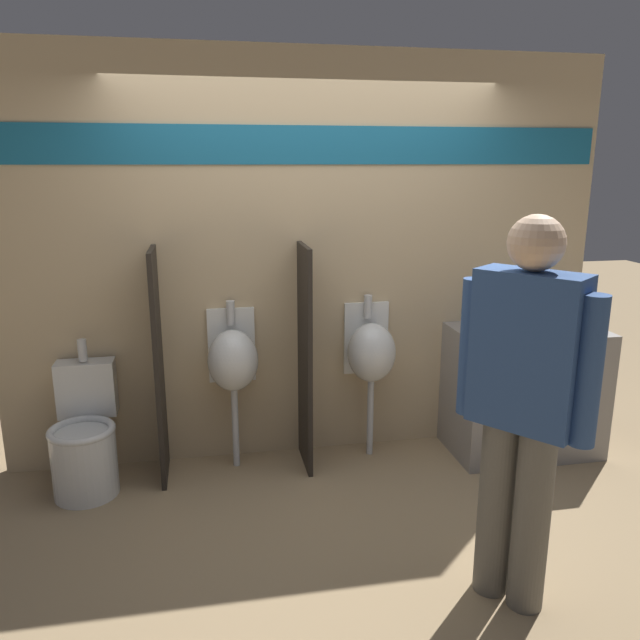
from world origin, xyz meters
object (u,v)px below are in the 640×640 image
urinal_near_counter (233,360)px  urinal_far (371,352)px  toilet (85,442)px  person_in_vest (523,400)px  sink_basin (518,318)px  cell_phone (495,335)px

urinal_near_counter → urinal_far: 0.93m
urinal_far → toilet: urinal_far is taller
toilet → person_in_vest: (2.11, -1.42, 0.68)m
sink_basin → toilet: (-2.88, -0.07, -0.64)m
sink_basin → person_in_vest: (-0.77, -1.49, 0.03)m
cell_phone → toilet: bearing=177.8°
urinal_near_counter → person_in_vest: bearing=-53.2°
toilet → person_in_vest: person_in_vest is taller
sink_basin → urinal_far: (-1.02, 0.08, -0.22)m
urinal_near_counter → toilet: bearing=-170.5°
cell_phone → urinal_far: (-0.77, 0.26, -0.15)m
urinal_far → toilet: (-1.86, -0.16, -0.43)m
cell_phone → toilet: 2.70m
sink_basin → urinal_far: size_ratio=0.34×
urinal_near_counter → toilet: (-0.93, -0.16, -0.43)m
toilet → person_in_vest: bearing=-33.9°
sink_basin → cell_phone: (-0.25, -0.18, -0.06)m
urinal_far → toilet: size_ratio=1.21×
cell_phone → sink_basin: bearing=34.8°
cell_phone → person_in_vest: 1.42m
sink_basin → urinal_far: 1.05m
urinal_far → person_in_vest: size_ratio=0.62×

